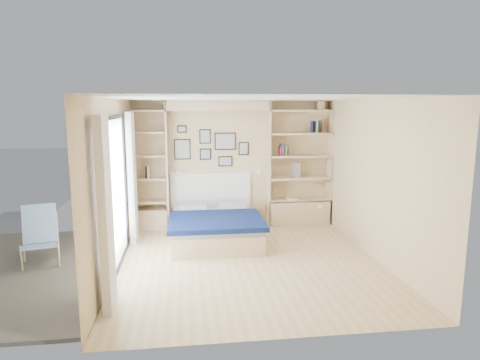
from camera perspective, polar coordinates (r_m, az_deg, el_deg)
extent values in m
plane|color=tan|center=(6.76, 1.22, -10.87)|extent=(4.50, 4.50, 0.00)
plane|color=#D3B283|center=(8.63, -0.99, 2.23)|extent=(4.00, 0.00, 4.00)
plane|color=#D3B283|center=(4.27, 5.82, -5.70)|extent=(4.00, 0.00, 4.00)
plane|color=#D3B283|center=(6.44, -16.61, -0.78)|extent=(0.00, 4.50, 4.50)
plane|color=#D3B283|center=(7.01, 17.63, 0.00)|extent=(0.00, 4.50, 4.50)
plane|color=white|center=(6.33, 1.30, 10.82)|extent=(4.50, 4.50, 0.00)
cube|color=#D5B489|center=(8.42, -9.69, 1.89)|extent=(0.04, 0.35, 2.50)
cube|color=#D5B489|center=(8.57, 3.80, 2.15)|extent=(0.04, 0.35, 2.50)
cube|color=#D5B489|center=(8.36, -2.95, 9.87)|extent=(2.00, 0.35, 0.20)
cube|color=#D5B489|center=(8.91, 11.91, 2.25)|extent=(0.04, 0.35, 2.50)
cube|color=#D5B489|center=(8.47, -14.29, 1.78)|extent=(0.04, 0.35, 2.50)
cube|color=#D5B489|center=(8.90, 7.84, -4.18)|extent=(1.30, 0.35, 0.50)
cube|color=#D5B489|center=(8.64, -11.82, -5.08)|extent=(0.70, 0.35, 0.40)
cube|color=black|center=(6.34, -16.78, 7.96)|extent=(0.04, 2.08, 0.06)
cube|color=black|center=(6.76, -15.85, -10.99)|extent=(0.04, 2.08, 0.06)
cube|color=black|center=(5.49, -17.89, -4.26)|extent=(0.04, 0.06, 2.20)
cube|color=black|center=(7.46, -15.11, -0.48)|extent=(0.04, 0.06, 2.20)
cube|color=silver|center=(6.46, -16.38, -1.91)|extent=(0.01, 2.00, 2.20)
cube|color=white|center=(5.19, -17.49, -4.46)|extent=(0.10, 0.45, 2.30)
cube|color=white|center=(7.71, -14.19, 0.26)|extent=(0.10, 0.45, 2.30)
cube|color=#D5B489|center=(8.85, 7.88, -2.61)|extent=(1.30, 0.35, 0.04)
cube|color=#D5B489|center=(8.76, 7.95, 0.26)|extent=(1.30, 0.35, 0.04)
cube|color=#D5B489|center=(8.70, 8.02, 3.19)|extent=(1.30, 0.35, 0.04)
cube|color=#D5B489|center=(8.66, 8.09, 6.15)|extent=(1.30, 0.35, 0.04)
cube|color=#D5B489|center=(8.64, 8.16, 9.12)|extent=(1.30, 0.35, 0.04)
cube|color=#D5B489|center=(8.56, -11.90, -2.81)|extent=(0.70, 0.35, 0.04)
cube|color=#D5B489|center=(8.47, -12.01, 0.16)|extent=(0.70, 0.35, 0.04)
cube|color=#D5B489|center=(8.41, -12.12, 3.18)|extent=(0.70, 0.35, 0.04)
cube|color=#D5B489|center=(8.37, -12.23, 6.24)|extent=(0.70, 0.35, 0.04)
cube|color=#D5B489|center=(8.36, -12.33, 8.98)|extent=(0.70, 0.35, 0.04)
cube|color=#D5B489|center=(7.75, -3.38, -6.89)|extent=(1.51, 1.89, 0.33)
cube|color=#A7ADB6|center=(7.69, -3.40, -5.35)|extent=(1.47, 1.85, 0.10)
cube|color=#0A163B|center=(7.36, -3.22, -5.47)|extent=(1.61, 1.32, 0.08)
cube|color=#A7ADB6|center=(8.27, -6.34, -3.52)|extent=(0.52, 0.38, 0.12)
cube|color=#A7ADB6|center=(8.32, -1.12, -3.39)|extent=(0.52, 0.38, 0.12)
cube|color=white|center=(8.65, -3.92, -1.33)|extent=(1.61, 0.04, 0.70)
cube|color=black|center=(8.52, -7.69, 4.07)|extent=(0.32, 0.02, 0.40)
cube|color=gray|center=(8.51, -7.69, 4.07)|extent=(0.28, 0.01, 0.36)
cube|color=black|center=(8.51, -4.68, 5.81)|extent=(0.22, 0.02, 0.28)
cube|color=gray|center=(8.50, -4.68, 5.80)|extent=(0.18, 0.01, 0.24)
cube|color=black|center=(8.54, -4.65, 3.47)|extent=(0.22, 0.02, 0.22)
cube|color=gray|center=(8.53, -4.65, 3.46)|extent=(0.18, 0.01, 0.18)
cube|color=black|center=(8.55, -1.98, 5.18)|extent=(0.42, 0.02, 0.34)
cube|color=gray|center=(8.54, -1.98, 5.17)|extent=(0.38, 0.01, 0.30)
cube|color=black|center=(8.59, -1.97, 2.52)|extent=(0.28, 0.02, 0.20)
cube|color=gray|center=(8.58, -1.96, 2.51)|extent=(0.24, 0.01, 0.16)
cube|color=black|center=(8.60, 0.48, 4.21)|extent=(0.20, 0.02, 0.26)
cube|color=gray|center=(8.59, 0.49, 4.21)|extent=(0.16, 0.01, 0.22)
cube|color=black|center=(8.49, -7.75, 6.76)|extent=(0.18, 0.02, 0.14)
cube|color=gray|center=(8.48, -7.75, 6.75)|extent=(0.14, 0.01, 0.10)
cylinder|color=silver|center=(8.36, -8.73, 0.96)|extent=(0.20, 0.02, 0.02)
cone|color=white|center=(8.36, -8.04, 0.84)|extent=(0.13, 0.12, 0.15)
cylinder|color=silver|center=(8.49, 2.96, 1.20)|extent=(0.20, 0.02, 0.02)
cone|color=white|center=(8.47, 2.29, 1.05)|extent=(0.13, 0.12, 0.15)
cube|color=maroon|center=(8.58, 5.32, 3.88)|extent=(0.02, 0.15, 0.18)
cube|color=navy|center=(8.58, 5.49, 4.09)|extent=(0.03, 0.15, 0.24)
cube|color=#BDC28D|center=(8.61, 6.24, 3.94)|extent=(0.04, 0.15, 0.19)
cube|color=#26593F|center=(8.61, 6.29, 4.04)|extent=(0.03, 0.15, 0.22)
cube|color=#A51E1E|center=(8.72, 9.64, 6.92)|extent=(0.02, 0.15, 0.20)
cube|color=navy|center=(8.71, 9.63, 6.99)|extent=(0.03, 0.15, 0.22)
cube|color=black|center=(8.73, 9.87, 7.00)|extent=(0.03, 0.15, 0.23)
cube|color=#BFB28C|center=(8.74, 10.09, 6.89)|extent=(0.04, 0.15, 0.19)
cube|color=#26593F|center=(8.76, 10.61, 7.02)|extent=(0.03, 0.15, 0.24)
cube|color=#A51E1E|center=(8.76, 10.64, 6.88)|extent=(0.03, 0.15, 0.19)
cube|color=black|center=(8.45, -12.37, 1.03)|extent=(0.03, 0.15, 0.22)
cube|color=#C7C68E|center=(8.45, -12.11, 1.04)|extent=(0.03, 0.15, 0.22)
cube|color=#D5B489|center=(8.75, 10.73, 9.68)|extent=(0.13, 0.13, 0.15)
cone|color=#D5B489|center=(8.75, 10.75, 10.43)|extent=(0.20, 0.20, 0.08)
cube|color=slate|center=(8.71, 7.55, 1.35)|extent=(0.12, 0.12, 0.30)
cube|color=white|center=(8.75, 7.03, -2.50)|extent=(0.22, 0.16, 0.03)
cube|color=#675C4C|center=(7.20, -29.01, -10.85)|extent=(3.20, 4.00, 0.05)
cylinder|color=tan|center=(6.98, -27.14, -9.37)|extent=(0.07, 0.15, 0.44)
cylinder|color=tan|center=(6.96, -23.05, -9.13)|extent=(0.07, 0.15, 0.44)
cylinder|color=tan|center=(7.54, -26.92, -7.09)|extent=(0.13, 0.35, 0.72)
cylinder|color=tan|center=(7.51, -23.15, -6.86)|extent=(0.13, 0.35, 0.72)
cube|color=#2A6EBC|center=(7.15, -25.10, -8.01)|extent=(0.65, 0.72, 0.16)
cube|color=#2A6EBC|center=(7.50, -25.15, -5.26)|extent=(0.55, 0.37, 0.59)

